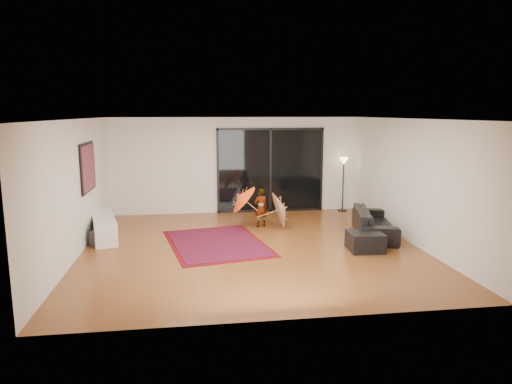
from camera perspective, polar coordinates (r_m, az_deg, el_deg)
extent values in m
plane|color=brown|center=(9.79, -0.56, -6.88)|extent=(7.00, 7.00, 0.00)
plane|color=white|center=(9.37, -0.58, 9.12)|extent=(7.00, 7.00, 0.00)
plane|color=silver|center=(12.94, -2.59, 3.34)|extent=(7.00, 0.00, 7.00)
plane|color=silver|center=(6.10, 3.71, -4.15)|extent=(7.00, 0.00, 7.00)
plane|color=silver|center=(9.68, -21.57, 0.43)|extent=(0.00, 7.00, 7.00)
plane|color=silver|center=(10.52, 18.69, 1.31)|extent=(0.00, 7.00, 7.00)
cube|color=black|center=(13.06, 1.81, 2.75)|extent=(3.00, 0.04, 2.40)
cube|color=black|center=(12.94, 1.85, 7.88)|extent=(3.06, 0.06, 0.06)
cube|color=black|center=(13.23, 1.80, -2.30)|extent=(3.06, 0.06, 0.06)
cube|color=black|center=(13.04, 1.82, 2.73)|extent=(0.06, 0.06, 2.40)
cube|color=black|center=(10.60, -20.30, 2.91)|extent=(0.02, 1.28, 1.08)
cube|color=#1A422A|center=(10.60, -20.20, 2.92)|extent=(0.03, 1.18, 0.98)
cube|color=white|center=(11.00, -18.49, -4.13)|extent=(0.89, 1.91, 0.52)
cube|color=#424244|center=(10.43, -19.08, -5.45)|extent=(0.36, 0.36, 0.33)
cube|color=#61080E|center=(10.08, -4.95, -6.39)|extent=(2.45, 3.06, 0.01)
cube|color=maroon|center=(10.08, -4.95, -6.36)|extent=(2.26, 2.87, 0.02)
imported|color=black|center=(10.97, 14.56, -3.70)|extent=(1.32, 2.24, 0.61)
cube|color=black|center=(9.77, 13.48, -6.00)|extent=(0.72, 0.72, 0.39)
cylinder|color=black|center=(13.56, 10.73, -2.24)|extent=(0.27, 0.27, 0.03)
cylinder|color=black|center=(13.43, 10.82, 0.70)|extent=(0.03, 0.03, 1.44)
cone|color=#FFD899|center=(13.34, 10.93, 3.82)|extent=(0.27, 0.27, 0.21)
imported|color=#999999|center=(11.38, 0.59, -1.97)|extent=(0.41, 0.33, 0.97)
cone|color=#FF460D|center=(11.22, -2.15, -0.85)|extent=(0.66, 0.81, 0.72)
cylinder|color=#A78147|center=(11.29, -2.14, -2.52)|extent=(0.39, 0.02, 0.34)
cylinder|color=#A78147|center=(11.20, -2.15, -0.32)|extent=(0.05, 0.02, 0.05)
cone|color=white|center=(11.34, 3.70, -1.93)|extent=(0.46, 0.93, 0.94)
cylinder|color=#A78147|center=(11.42, 3.68, -3.75)|extent=(0.53, 0.02, 0.19)
cylinder|color=#A78147|center=(11.32, 3.71, -1.36)|extent=(0.05, 0.02, 0.04)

